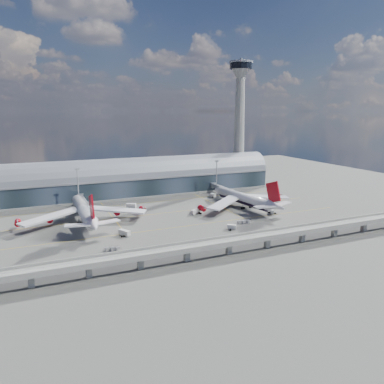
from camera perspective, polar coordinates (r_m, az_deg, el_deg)
name	(u,v)px	position (r m, az deg, el deg)	size (l,w,h in m)	color
ground	(182,221)	(214.40, -1.52, -4.42)	(500.00, 500.00, 0.00)	#474744
taxi_lines	(169,212)	(234.28, -3.54, -2.99)	(200.00, 80.12, 0.01)	gold
terminal	(143,179)	(283.78, -7.42, 1.96)	(200.00, 30.00, 28.00)	#1B262E
control_tower	(239,123)	(317.90, 7.23, 10.37)	(19.00, 19.00, 103.00)	gray
guideway	(229,242)	(165.50, 5.67, -7.64)	(220.00, 8.50, 7.20)	gray
floodlight_mast_left	(78,187)	(251.69, -16.95, 0.75)	(3.00, 0.70, 25.70)	gray
floodlight_mast_right	(217,176)	(280.40, 3.76, 2.39)	(3.00, 0.70, 25.70)	gray
airliner_left	(84,212)	(216.74, -16.08, -2.92)	(71.40, 74.96, 22.90)	white
airliner_right	(245,199)	(244.43, 8.04, -1.05)	(67.16, 70.24, 22.30)	white
jet_bridge_left	(82,200)	(251.81, -16.36, -1.18)	(4.40, 28.00, 7.25)	gray
jet_bridge_right	(221,188)	(279.47, 4.43, 0.58)	(4.40, 32.00, 7.25)	gray
service_truck_0	(125,233)	(192.23, -10.25, -6.13)	(5.20, 7.14, 2.85)	silver
service_truck_1	(232,227)	(199.70, 6.08, -5.34)	(4.98, 4.29, 2.65)	silver
service_truck_2	(196,211)	(228.48, 0.58, -2.98)	(8.01, 5.58, 2.84)	silver
service_truck_3	(272,211)	(234.65, 12.09, -2.89)	(4.27, 5.51, 2.51)	silver
service_truck_4	(213,195)	(273.38, 3.22, -0.50)	(2.91, 4.70, 2.54)	silver
service_truck_5	(131,206)	(244.87, -9.26, -2.09)	(6.57, 5.06, 2.99)	silver
cargo_train_0	(112,249)	(173.30, -12.04, -8.51)	(7.07, 3.48, 1.55)	gray
cargo_train_1	(226,239)	(183.46, 5.26, -7.11)	(6.65, 3.72, 1.48)	gray
cargo_train_2	(244,222)	(210.94, 7.89, -4.55)	(7.90, 3.18, 1.73)	gray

